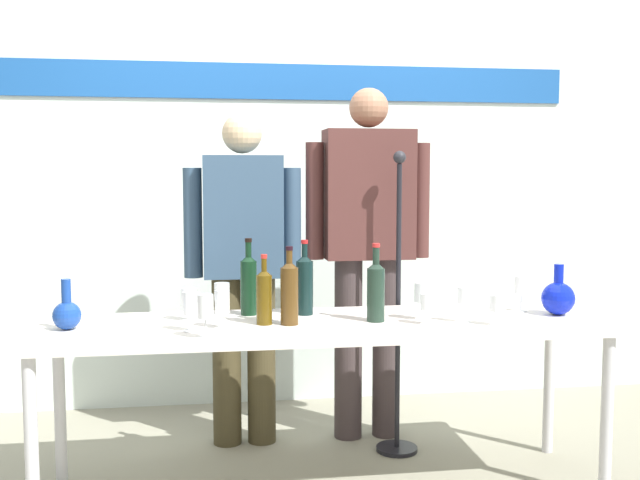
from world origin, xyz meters
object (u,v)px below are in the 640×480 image
(wine_glass_left_1, at_px, (222,303))
(wine_glass_left_4, at_px, (190,304))
(presenter_left, at_px, (243,260))
(wine_glass_right_1, at_px, (521,286))
(wine_bottle_4, at_px, (289,291))
(wine_glass_right_4, at_px, (497,304))
(wine_glass_right_2, at_px, (423,293))
(wine_glass_left_3, at_px, (222,292))
(wine_glass_left_2, at_px, (205,307))
(wine_glass_right_3, at_px, (427,303))
(wine_glass_left_0, at_px, (189,297))
(display_table, at_px, (325,335))
(wine_glass_right_0, at_px, (465,297))
(presenter_right, at_px, (368,238))
(wine_bottle_3, at_px, (305,283))
(wine_bottle_1, at_px, (264,295))
(decanter_blue_right, at_px, (558,297))
(wine_bottle_2, at_px, (376,289))
(decanter_blue_left, at_px, (67,313))
(wine_bottle_0, at_px, (249,283))
(microphone_stand, at_px, (398,354))

(wine_glass_left_1, xyz_separation_m, wine_glass_left_4, (-0.12, -0.04, 0.00))
(presenter_left, bearing_deg, wine_glass_right_1, -23.27)
(wine_glass_left_1, distance_m, wine_glass_left_4, 0.13)
(wine_bottle_4, xyz_separation_m, wine_glass_right_4, (0.83, -0.14, -0.05))
(presenter_left, relative_size, wine_glass_right_2, 10.51)
(wine_glass_left_3, relative_size, wine_glass_right_2, 0.89)
(presenter_left, bearing_deg, wine_glass_right_2, -41.44)
(wine_bottle_4, distance_m, wine_glass_right_1, 1.06)
(wine_glass_left_2, xyz_separation_m, wine_glass_right_3, (0.89, 0.13, -0.03))
(presenter_left, xyz_separation_m, wine_glass_left_0, (-0.25, -0.51, -0.10))
(wine_bottle_4, bearing_deg, wine_glass_right_3, -8.04)
(display_table, distance_m, wine_glass_right_0, 0.60)
(presenter_right, xyz_separation_m, wine_bottle_3, (-0.38, -0.45, -0.15))
(wine_bottle_4, distance_m, wine_glass_right_0, 0.72)
(wine_glass_right_2, bearing_deg, wine_glass_right_0, -26.75)
(wine_glass_right_4, bearing_deg, wine_glass_right_1, 50.98)
(wine_bottle_1, distance_m, wine_glass_right_3, 0.67)
(decanter_blue_right, relative_size, wine_bottle_2, 0.68)
(wine_glass_left_1, bearing_deg, decanter_blue_left, 174.06)
(decanter_blue_left, height_order, wine_glass_left_0, decanter_blue_left)
(decanter_blue_left, distance_m, wine_glass_right_0, 1.60)
(decanter_blue_left, distance_m, wine_bottle_3, 0.99)
(wine_bottle_2, bearing_deg, wine_glass_right_0, -11.25)
(wine_bottle_0, distance_m, wine_glass_left_1, 0.29)
(display_table, xyz_separation_m, wine_bottle_0, (-0.31, 0.18, 0.20))
(wine_glass_right_4, bearing_deg, wine_bottle_3, 155.07)
(wine_glass_left_0, bearing_deg, wine_glass_right_0, -10.19)
(presenter_right, xyz_separation_m, wine_glass_left_1, (-0.74, -0.69, -0.19))
(display_table, height_order, wine_bottle_0, wine_bottle_0)
(decanter_blue_right, bearing_deg, wine_glass_right_0, -168.78)
(presenter_left, bearing_deg, wine_glass_left_2, -101.87)
(wine_glass_left_2, distance_m, wine_glass_right_2, 0.93)
(wine_glass_right_3, bearing_deg, wine_glass_left_0, 167.01)
(wine_bottle_4, relative_size, wine_glass_right_3, 2.55)
(wine_glass_left_2, xyz_separation_m, wine_glass_right_0, (1.06, 0.15, -0.01))
(wine_glass_right_4, bearing_deg, wine_glass_right_2, 148.98)
(wine_bottle_4, distance_m, wine_glass_right_3, 0.56)
(decanter_blue_left, bearing_deg, wine_bottle_4, -2.05)
(wine_glass_right_3, bearing_deg, wine_bottle_2, 154.90)
(wine_bottle_4, bearing_deg, wine_glass_left_4, -170.11)
(wine_bottle_3, bearing_deg, wine_glass_left_0, -172.98)
(wine_glass_left_1, relative_size, wine_glass_right_2, 0.98)
(wine_bottle_1, relative_size, wine_glass_right_0, 1.97)
(wine_bottle_4, xyz_separation_m, wine_glass_right_1, (1.05, 0.14, -0.03))
(decanter_blue_left, distance_m, wine_glass_right_2, 1.44)
(decanter_blue_left, bearing_deg, presenter_left, 40.86)
(wine_bottle_4, distance_m, wine_glass_left_0, 0.43)
(wine_glass_right_0, bearing_deg, wine_glass_left_0, 169.81)
(wine_glass_right_3, bearing_deg, wine_glass_left_1, 176.75)
(presenter_left, bearing_deg, microphone_stand, -17.45)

